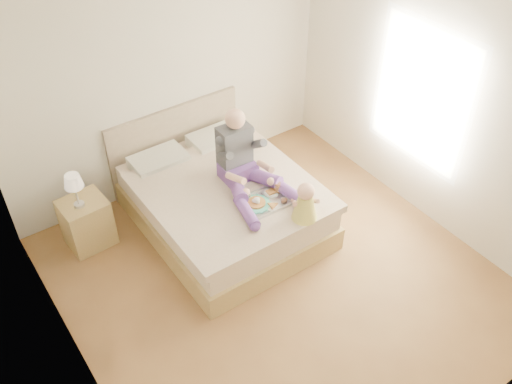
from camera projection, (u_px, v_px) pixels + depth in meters
room at (289, 159)px, 4.93m from camera, size 4.02×4.22×2.71m
bed at (220, 199)px, 6.34m from camera, size 1.70×2.18×1.00m
nightstand at (87, 222)px, 6.10m from camera, size 0.49×0.44×0.57m
lamp at (73, 183)px, 5.68m from camera, size 0.20×0.20×0.40m
adult at (244, 164)px, 5.94m from camera, size 0.73×1.03×0.86m
tray at (264, 200)px, 5.84m from camera, size 0.49×0.39×0.14m
baby at (305, 204)px, 5.58m from camera, size 0.32×0.38×0.43m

